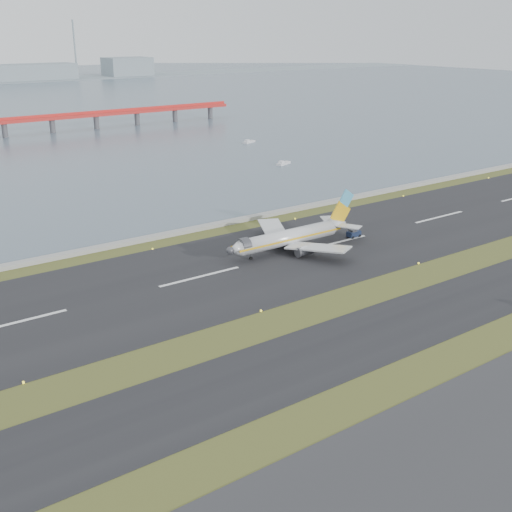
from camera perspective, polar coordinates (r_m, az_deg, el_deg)
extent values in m
plane|color=#38481A|center=(117.73, 2.62, -6.22)|extent=(1000.00, 1000.00, 0.00)
cube|color=black|center=(109.61, 6.55, -8.38)|extent=(1000.00, 18.00, 0.10)
cube|color=black|center=(140.42, -4.99, -1.86)|extent=(1000.00, 45.00, 0.10)
cube|color=gray|center=(165.33, -10.38, 1.40)|extent=(1000.00, 2.50, 1.00)
cube|color=red|center=(346.49, -21.52, 11.02)|extent=(260.00, 5.00, 1.60)
cube|color=red|center=(346.30, -21.55, 11.26)|extent=(260.00, 0.40, 1.40)
cylinder|color=#4C4C51|center=(347.08, -21.43, 10.29)|extent=(2.80, 2.80, 7.00)
cylinder|color=#4C4C51|center=(382.43, -7.21, 12.20)|extent=(2.80, 2.80, 7.00)
cube|color=gray|center=(733.64, -20.15, 15.08)|extent=(110.00, 35.00, 16.00)
cube|color=gray|center=(775.87, -11.36, 16.19)|extent=(50.00, 35.00, 20.00)
cylinder|color=gray|center=(751.77, -15.80, 17.28)|extent=(1.80, 1.80, 60.00)
cylinder|color=silver|center=(155.28, 2.86, 1.67)|extent=(28.00, 3.80, 3.80)
cone|color=silver|center=(146.51, -1.92, 0.57)|extent=(3.20, 3.80, 3.80)
cone|color=silver|center=(165.38, 7.26, 2.77)|extent=(5.00, 3.80, 3.80)
cube|color=gold|center=(153.87, 3.30, 1.49)|extent=(31.00, 0.06, 0.45)
cube|color=gold|center=(156.71, 2.42, 1.85)|extent=(31.00, 0.06, 0.45)
cube|color=silver|center=(150.69, 5.52, 0.76)|extent=(11.31, 15.89, 1.66)
cube|color=silver|center=(163.16, 1.60, 2.32)|extent=(11.31, 15.89, 1.66)
cylinder|color=#3C3C42|center=(151.81, 4.40, 0.45)|extent=(4.20, 2.10, 2.10)
cylinder|color=#3C3C42|center=(160.65, 1.65, 1.59)|extent=(4.20, 2.10, 2.10)
cube|color=gold|center=(165.10, 7.51, 3.78)|extent=(6.80, 0.35, 6.85)
cube|color=#47A1CB|center=(165.41, 8.05, 5.11)|extent=(4.85, 0.37, 4.90)
cube|color=silver|center=(162.81, 8.25, 2.64)|extent=(5.64, 6.80, 0.22)
cube|color=silver|center=(168.10, 6.46, 3.26)|extent=(5.64, 6.80, 0.22)
cylinder|color=black|center=(149.99, -0.45, -0.19)|extent=(0.80, 0.28, 0.80)
cylinder|color=black|center=(155.07, 3.92, 0.47)|extent=(1.00, 0.38, 1.00)
cylinder|color=black|center=(159.17, 2.64, 1.01)|extent=(1.00, 0.38, 1.00)
cube|color=#141E37|center=(168.12, 8.68, 1.98)|extent=(3.60, 2.08, 1.33)
cube|color=#3C3C42|center=(167.55, 8.59, 2.24)|extent=(1.59, 1.70, 0.78)
cylinder|color=black|center=(166.88, 8.59, 1.63)|extent=(0.79, 0.35, 0.78)
cylinder|color=black|center=(168.06, 8.16, 1.78)|extent=(0.79, 0.35, 0.78)
cylinder|color=black|center=(168.57, 9.18, 1.78)|extent=(0.79, 0.35, 0.78)
cylinder|color=black|center=(169.74, 8.75, 1.93)|extent=(0.79, 0.35, 0.78)
cube|color=silver|center=(257.90, 2.46, 8.21)|extent=(7.54, 4.52, 0.93)
cube|color=silver|center=(256.46, 2.28, 8.34)|extent=(2.49, 2.23, 0.93)
cube|color=silver|center=(307.81, -0.62, 10.09)|extent=(7.69, 4.72, 0.94)
cube|color=silver|center=(306.39, -0.79, 10.21)|extent=(2.55, 2.31, 0.94)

